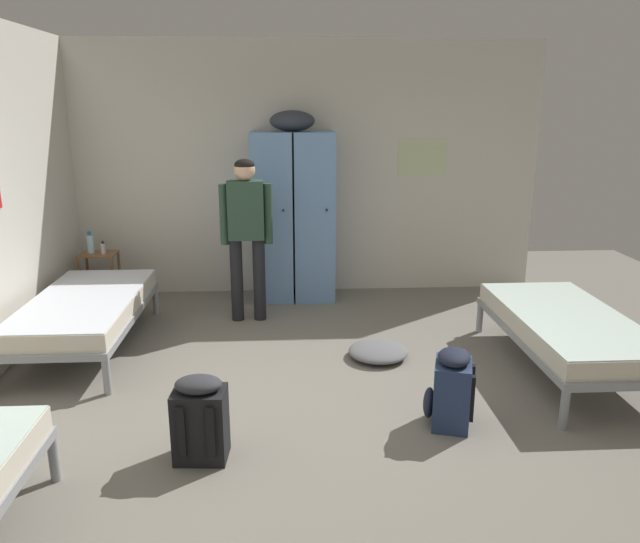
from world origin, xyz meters
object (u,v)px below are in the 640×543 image
Objects in this scene: shelf_unit at (100,273)px; water_bottle at (90,243)px; backpack_navy at (451,390)px; person_traveler at (246,225)px; clothes_pile_grey at (378,351)px; backpack_black at (201,419)px; locker_bank at (293,213)px; bed_right at (568,327)px; lotion_bottle at (103,248)px; bed_left_rear at (85,309)px.

water_bottle is (-0.08, 0.02, 0.33)m from shelf_unit.
shelf_unit is 4.24m from backpack_navy.
person_traveler is 1.82m from clothes_pile_grey.
person_traveler is 3.14× the size of clothes_pile_grey.
locker_bank is at bearing 79.06° from backpack_black.
locker_bank reaches higher than person_traveler.
lotion_bottle is (-4.25, 1.98, 0.25)m from bed_right.
backpack_navy is (3.22, -2.86, -0.41)m from water_bottle.
bed_right is 1.17× the size of person_traveler.
bed_left_rear is (0.25, -1.33, 0.04)m from shelf_unit.
shelf_unit is 3.30m from clothes_pile_grey.
locker_bank reaches higher than clothes_pile_grey.
bed_right is 1.44m from backpack_navy.
backpack_black reaches higher than bed_right.
locker_bank is at bearing 56.79° from person_traveler.
bed_left_rear is 3.26m from backpack_navy.
bed_left_rear is 3.67× the size of clothes_pile_grey.
person_traveler is at bearing 152.32° from bed_right.
lotion_bottle is 0.27× the size of clothes_pile_grey.
shelf_unit is 4.06× the size of lotion_bottle.
lotion_bottle is (-0.18, 1.29, 0.25)m from bed_left_rear.
lotion_bottle is at bearing -21.80° from water_bottle.
backpack_navy is at bearing -27.61° from bed_left_rear.
backpack_navy is at bearing -56.08° from person_traveler.
bed_left_rear is at bearing -79.35° from shelf_unit.
shelf_unit is at bearing 154.88° from bed_right.
water_bottle is 3.57m from backpack_black.
shelf_unit reaches higher than bed_right.
bed_right reaches higher than clothes_pile_grey.
clothes_pile_grey is at bearing -30.26° from water_bottle.
clothes_pile_grey is (2.75, -1.63, -0.57)m from lotion_bottle.
water_bottle is 0.42× the size of backpack_black.
bed_left_rear is 2.62m from clothes_pile_grey.
shelf_unit reaches higher than backpack_navy.
shelf_unit is 1.10× the size of clothes_pile_grey.
person_traveler is 2.96× the size of backpack_navy.
locker_bank is 3.11m from bed_right.
person_traveler is 1.87m from water_bottle.
lotion_bottle is 0.26× the size of backpack_navy.
water_bottle reaches higher than bed_left_rear.
lotion_bottle reaches higher than backpack_black.
shelf_unit is 2.44× the size of water_bottle.
backpack_black is (-1.64, -0.31, 0.00)m from backpack_navy.
water_bottle reaches higher than clothes_pile_grey.
clothes_pile_grey is (1.33, 1.48, -0.20)m from backpack_black.
backpack_navy reaches higher than clothes_pile_grey.
shelf_unit is 1.88m from person_traveler.
backpack_black is at bearing -93.50° from person_traveler.
person_traveler is 11.59× the size of lotion_bottle.
water_bottle is (-0.33, 1.35, 0.29)m from bed_left_rear.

